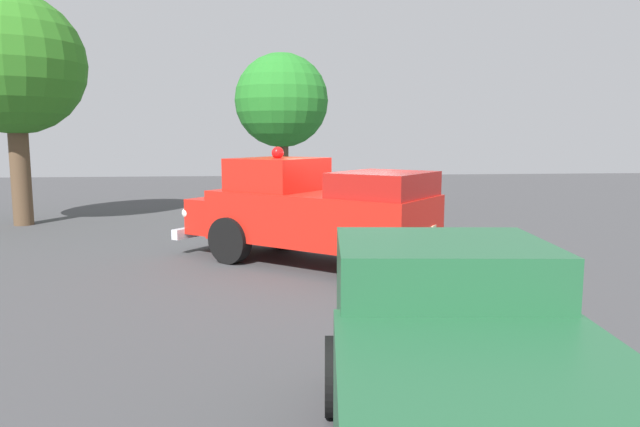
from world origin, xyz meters
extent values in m
plane|color=#424244|center=(0.00, 0.00, 0.00)|extent=(60.00, 60.00, 0.00)
cylinder|color=black|center=(-2.56, 0.18, 0.52)|extent=(1.01, 0.91, 1.04)
cylinder|color=black|center=(-1.29, 1.72, 0.52)|extent=(1.01, 0.91, 1.04)
cylinder|color=black|center=(0.15, -2.05, 0.52)|extent=(1.01, 0.91, 1.04)
cylinder|color=black|center=(1.42, -0.50, 0.52)|extent=(1.01, 0.91, 1.04)
cube|color=red|center=(-0.57, -0.16, 1.05)|extent=(5.12, 4.73, 1.10)
cube|color=red|center=(-2.77, 1.65, 0.92)|extent=(1.81, 1.93, 0.84)
cube|color=red|center=(-1.46, 0.57, 1.95)|extent=(2.52, 2.55, 0.76)
cube|color=#B21914|center=(0.63, -1.15, 1.80)|extent=(2.56, 2.59, 0.60)
cube|color=silver|center=(-3.12, 1.93, 0.92)|extent=(1.01, 1.19, 0.64)
cube|color=silver|center=(-3.20, 2.00, 0.50)|extent=(1.58, 1.86, 0.24)
sphere|color=white|center=(-3.61, 1.33, 1.00)|extent=(0.37, 0.37, 0.26)
sphere|color=white|center=(-2.62, 2.54, 1.00)|extent=(0.37, 0.37, 0.26)
sphere|color=red|center=(-1.46, 0.57, 2.45)|extent=(0.39, 0.39, 0.28)
cylinder|color=black|center=(2.05, 4.70, 0.34)|extent=(0.73, 0.51, 0.68)
cylinder|color=black|center=(1.40, 3.19, 0.34)|extent=(0.73, 0.51, 0.68)
cylinder|color=black|center=(-0.61, 5.84, 0.34)|extent=(0.73, 0.51, 0.68)
cylinder|color=black|center=(-1.26, 4.34, 0.34)|extent=(0.73, 0.51, 0.68)
cube|color=white|center=(0.39, 4.52, 0.62)|extent=(4.57, 3.31, 0.64)
cube|color=white|center=(1.73, 3.94, 0.98)|extent=(1.93, 2.06, 0.20)
cube|color=black|center=(0.12, 4.63, 1.18)|extent=(2.36, 2.18, 0.56)
cube|color=silver|center=(2.40, 3.65, 0.40)|extent=(0.90, 1.81, 0.20)
cylinder|color=black|center=(-1.12, -7.06, 0.40)|extent=(0.37, 0.83, 0.80)
cylinder|color=black|center=(0.63, -7.27, 0.40)|extent=(0.37, 0.83, 0.80)
cube|color=#235B38|center=(-0.32, -7.76, 1.20)|extent=(1.96, 1.70, 1.40)
cube|color=#235B38|center=(-0.19, -6.67, 0.82)|extent=(1.79, 1.09, 0.64)
cylinder|color=#B7BABF|center=(3.17, 7.57, 0.22)|extent=(0.04, 0.04, 0.44)
cylinder|color=#B7BABF|center=(2.85, 7.87, 0.22)|extent=(0.04, 0.04, 0.44)
cylinder|color=#B7BABF|center=(3.47, 7.89, 0.22)|extent=(0.04, 0.04, 0.44)
cylinder|color=#B7BABF|center=(3.15, 8.19, 0.22)|extent=(0.04, 0.04, 0.44)
cube|color=#B21E1E|center=(3.16, 7.88, 0.46)|extent=(0.68, 0.68, 0.04)
cube|color=#B21E1E|center=(3.33, 8.06, 0.74)|extent=(0.38, 0.36, 0.56)
cube|color=#B7BABF|center=(3.34, 7.72, 0.62)|extent=(0.33, 0.35, 0.03)
cube|color=#B7BABF|center=(2.99, 8.05, 0.62)|extent=(0.33, 0.35, 0.03)
cylinder|color=#B7BABF|center=(1.19, -1.18, 0.22)|extent=(0.04, 0.04, 0.44)
cylinder|color=#B7BABF|center=(1.42, -0.81, 0.22)|extent=(0.04, 0.04, 0.44)
cylinder|color=#B7BABF|center=(1.56, -1.42, 0.22)|extent=(0.04, 0.04, 0.44)
cylinder|color=#B7BABF|center=(1.79, -1.04, 0.22)|extent=(0.04, 0.04, 0.44)
cube|color=beige|center=(1.49, -1.11, 0.46)|extent=(0.66, 0.66, 0.04)
cube|color=beige|center=(1.69, -1.24, 0.74)|extent=(0.29, 0.43, 0.56)
cube|color=#B7BABF|center=(1.36, -1.32, 0.62)|extent=(0.39, 0.26, 0.03)
cube|color=#B7BABF|center=(1.62, -0.91, 0.62)|extent=(0.39, 0.26, 0.03)
cylinder|color=#383842|center=(3.05, 7.62, 0.23)|extent=(0.18, 0.18, 0.45)
cylinder|color=#383842|center=(2.90, 7.75, 0.23)|extent=(0.18, 0.18, 0.45)
cube|color=#383842|center=(3.16, 7.73, 0.51)|extent=(0.41, 0.42, 0.13)
cube|color=#383842|center=(3.01, 7.87, 0.51)|extent=(0.41, 0.42, 0.13)
cube|color=#1E478C|center=(3.22, 7.95, 0.81)|extent=(0.44, 0.43, 0.54)
sphere|color=tan|center=(3.21, 7.93, 1.18)|extent=(0.31, 0.31, 0.22)
cylinder|color=brown|center=(-9.45, 6.62, 1.77)|extent=(0.60, 0.60, 3.55)
sphere|color=#2F7720|center=(-9.45, 6.62, 5.07)|extent=(4.36, 4.36, 4.36)
cylinder|color=brown|center=(-0.97, 10.18, 1.48)|extent=(0.50, 0.50, 2.96)
sphere|color=#277C27|center=(-0.97, 10.18, 4.24)|extent=(3.64, 3.64, 3.64)
camera|label=1|loc=(-1.89, -12.51, 2.79)|focal=32.11mm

